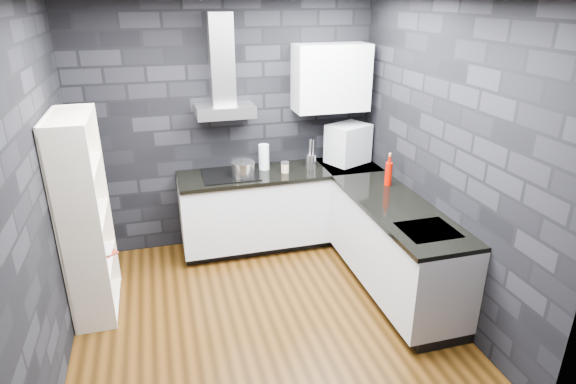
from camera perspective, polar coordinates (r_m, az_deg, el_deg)
name	(u,v)px	position (r m, az deg, el deg)	size (l,w,h in m)	color
ground	(264,318)	(4.44, -2.88, -14.68)	(3.20, 3.20, 0.00)	#42260B
wall_back	(228,126)	(5.31, -7.12, 7.78)	(3.20, 0.05, 2.70)	black
wall_front	(333,290)	(2.39, 5.40, -11.46)	(3.20, 0.05, 2.70)	black
wall_left	(35,198)	(3.82, -27.84, -0.66)	(0.05, 3.20, 2.70)	black
wall_right	(443,159)	(4.40, 17.88, 3.76)	(0.05, 3.20, 2.70)	black
toekick_back	(280,238)	(5.62, -0.97, -5.48)	(2.18, 0.50, 0.10)	black
toekick_right	(395,285)	(4.89, 12.58, -10.66)	(0.50, 1.78, 0.10)	black
counter_back_cab	(281,206)	(5.39, -0.89, -1.63)	(2.20, 0.60, 0.76)	silver
counter_right_cab	(395,246)	(4.66, 12.58, -6.31)	(0.60, 1.80, 0.76)	silver
counter_back_top	(281,172)	(5.23, -0.89, 2.33)	(2.20, 0.62, 0.04)	black
counter_right_top	(398,208)	(4.48, 12.89, -1.83)	(0.62, 1.80, 0.04)	black
counter_corner_top	(349,166)	(5.49, 7.20, 3.12)	(0.62, 0.62, 0.04)	black
hood_body	(225,111)	(5.07, -7.45, 9.50)	(0.60, 0.34, 0.12)	#ADADB1
hood_chimney	(222,59)	(5.05, -7.87, 15.31)	(0.24, 0.20, 0.90)	#ADADB1
upper_cabinet	(331,78)	(5.29, 5.13, 13.34)	(0.80, 0.35, 0.70)	silver
cooktop	(230,175)	(5.13, -6.87, 2.06)	(0.58, 0.50, 0.01)	black
sink_rim	(428,230)	(4.09, 16.27, -4.38)	(0.44, 0.40, 0.01)	#ADADB1
pot	(243,169)	(5.06, -5.35, 2.71)	(0.23, 0.23, 0.14)	silver
glass_vase	(264,157)	(5.24, -2.87, 4.17)	(0.11, 0.11, 0.28)	white
storage_jar	(285,168)	(5.16, -0.36, 2.88)	(0.08, 0.08, 0.10)	tan
utensil_crock	(311,161)	(5.32, 2.72, 3.69)	(0.11, 0.11, 0.14)	silver
appliance_garage	(348,144)	(5.46, 7.12, 5.71)	(0.43, 0.34, 0.43)	#ABAEB3
red_bottle	(388,174)	(4.90, 11.81, 2.12)	(0.07, 0.07, 0.24)	#AA0B00
bookshelf	(85,218)	(4.48, -22.91, -2.82)	(0.34, 0.80, 1.80)	beige
fruit_bowl	(83,219)	(4.37, -23.12, -2.96)	(0.23, 0.23, 0.06)	white
book_red	(93,246)	(4.72, -22.15, -5.90)	(0.18, 0.02, 0.24)	maroon
book_second	(93,241)	(4.75, -22.16, -5.39)	(0.16, 0.02, 0.22)	#B2B2B2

